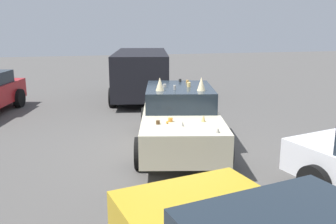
{
  "coord_description": "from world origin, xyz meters",
  "views": [
    {
      "loc": [
        -8.3,
        2.35,
        2.93
      ],
      "look_at": [
        0.0,
        0.3,
        0.9
      ],
      "focal_mm": 38.69,
      "sensor_mm": 36.0,
      "label": 1
    }
  ],
  "objects": [
    {
      "name": "art_car_decorated",
      "position": [
        0.07,
        -0.02,
        0.75
      ],
      "size": [
        4.84,
        2.75,
        1.78
      ],
      "rotation": [
        0.0,
        0.0,
        2.92
      ],
      "color": "beige",
      "rests_on": "ground"
    },
    {
      "name": "parked_van_row_back_center",
      "position": [
        6.31,
        -0.13,
        1.1
      ],
      "size": [
        5.5,
        3.02,
        1.93
      ],
      "rotation": [
        0.0,
        0.0,
        2.95
      ],
      "color": "black",
      "rests_on": "ground"
    },
    {
      "name": "ground_plane",
      "position": [
        0.0,
        0.0,
        0.0
      ],
      "size": [
        60.0,
        60.0,
        0.0
      ],
      "primitive_type": "plane",
      "color": "#514F4C"
    }
  ]
}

